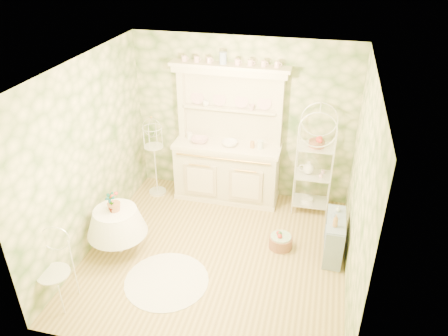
% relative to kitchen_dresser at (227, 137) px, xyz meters
% --- Properties ---
extents(floor, '(3.60, 3.60, 0.00)m').
position_rel_kitchen_dresser_xyz_m(floor, '(0.20, -1.52, -1.15)').
color(floor, tan).
rests_on(floor, ground).
extents(ceiling, '(3.60, 3.60, 0.00)m').
position_rel_kitchen_dresser_xyz_m(ceiling, '(0.20, -1.52, 1.56)').
color(ceiling, white).
rests_on(ceiling, floor).
extents(wall_left, '(3.60, 3.60, 0.00)m').
position_rel_kitchen_dresser_xyz_m(wall_left, '(-1.60, -1.52, 0.21)').
color(wall_left, beige).
rests_on(wall_left, floor).
extents(wall_right, '(3.60, 3.60, 0.00)m').
position_rel_kitchen_dresser_xyz_m(wall_right, '(2.00, -1.52, 0.21)').
color(wall_right, beige).
rests_on(wall_right, floor).
extents(wall_back, '(3.60, 3.60, 0.00)m').
position_rel_kitchen_dresser_xyz_m(wall_back, '(0.20, 0.28, 0.21)').
color(wall_back, beige).
rests_on(wall_back, floor).
extents(wall_front, '(3.60, 3.60, 0.00)m').
position_rel_kitchen_dresser_xyz_m(wall_front, '(0.20, -3.32, 0.21)').
color(wall_front, beige).
rests_on(wall_front, floor).
extents(kitchen_dresser, '(1.87, 0.61, 2.29)m').
position_rel_kitchen_dresser_xyz_m(kitchen_dresser, '(0.00, 0.00, 0.00)').
color(kitchen_dresser, beige).
rests_on(kitchen_dresser, floor).
extents(bakers_rack, '(0.55, 0.40, 1.74)m').
position_rel_kitchen_dresser_xyz_m(bakers_rack, '(1.42, -0.04, -0.28)').
color(bakers_rack, white).
rests_on(bakers_rack, floor).
extents(side_shelf, '(0.31, 0.72, 0.60)m').
position_rel_kitchen_dresser_xyz_m(side_shelf, '(1.81, -1.11, -0.84)').
color(side_shelf, '#879AB0').
rests_on(side_shelf, floor).
extents(round_table, '(0.75, 0.75, 0.68)m').
position_rel_kitchen_dresser_xyz_m(round_table, '(-1.16, -1.77, -0.81)').
color(round_table, white).
rests_on(round_table, floor).
extents(cafe_chair, '(0.45, 0.45, 0.82)m').
position_rel_kitchen_dresser_xyz_m(cafe_chair, '(-1.48, -2.84, -0.74)').
color(cafe_chair, white).
rests_on(cafe_chair, floor).
extents(birdcage_stand, '(0.37, 0.37, 1.52)m').
position_rel_kitchen_dresser_xyz_m(birdcage_stand, '(-1.22, -0.16, -0.39)').
color(birdcage_stand, white).
rests_on(birdcage_stand, floor).
extents(floor_basket, '(0.51, 0.51, 0.25)m').
position_rel_kitchen_dresser_xyz_m(floor_basket, '(1.08, -1.13, -1.02)').
color(floor_basket, '#9F6A4C').
rests_on(floor_basket, floor).
extents(lace_rug, '(1.47, 1.47, 0.01)m').
position_rel_kitchen_dresser_xyz_m(lace_rug, '(-0.30, -2.19, -1.14)').
color(lace_rug, white).
rests_on(lace_rug, floor).
extents(bowl_floral, '(0.31, 0.31, 0.07)m').
position_rel_kitchen_dresser_xyz_m(bowl_floral, '(-0.45, -0.02, -0.13)').
color(bowl_floral, white).
rests_on(bowl_floral, kitchen_dresser).
extents(bowl_white, '(0.29, 0.29, 0.08)m').
position_rel_kitchen_dresser_xyz_m(bowl_white, '(0.05, -0.03, -0.13)').
color(bowl_white, white).
rests_on(bowl_white, kitchen_dresser).
extents(cup_left, '(0.11, 0.11, 0.09)m').
position_rel_kitchen_dresser_xyz_m(cup_left, '(-0.39, 0.16, 0.47)').
color(cup_left, white).
rests_on(cup_left, kitchen_dresser).
extents(cup_right, '(0.12, 0.12, 0.09)m').
position_rel_kitchen_dresser_xyz_m(cup_right, '(0.36, 0.16, 0.47)').
color(cup_right, white).
rests_on(cup_right, kitchen_dresser).
extents(potted_geranium, '(0.19, 0.16, 0.30)m').
position_rel_kitchen_dresser_xyz_m(potted_geranium, '(-1.17, -1.82, -0.30)').
color(potted_geranium, '#3F7238').
rests_on(potted_geranium, round_table).
extents(bottle_amber, '(0.08, 0.08, 0.18)m').
position_rel_kitchen_dresser_xyz_m(bottle_amber, '(1.79, -1.29, -0.46)').
color(bottle_amber, '#B3844B').
rests_on(bottle_amber, side_shelf).
extents(bottle_blue, '(0.07, 0.07, 0.12)m').
position_rel_kitchen_dresser_xyz_m(bottle_blue, '(1.76, -1.10, -0.49)').
color(bottle_blue, '#91A6CC').
rests_on(bottle_blue, side_shelf).
extents(bottle_glass, '(0.08, 0.08, 0.09)m').
position_rel_kitchen_dresser_xyz_m(bottle_glass, '(1.82, -0.93, -0.50)').
color(bottle_glass, silver).
rests_on(bottle_glass, side_shelf).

